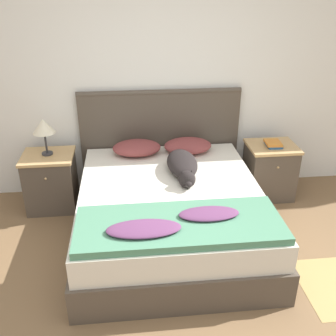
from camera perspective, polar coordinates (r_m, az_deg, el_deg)
ground_plane at (r=3.01m, az=2.36°, el=-22.00°), size 16.00×16.00×0.00m
wall_back at (r=4.23m, az=-1.55°, el=13.08°), size 9.00×0.06×2.55m
bed at (r=3.64m, az=0.33°, el=-6.61°), size 1.66×1.94×0.54m
headboard at (r=4.37m, az=-1.12°, el=4.23°), size 1.74×0.06×1.16m
nightstand_left at (r=4.28m, az=-16.60°, el=-1.84°), size 0.52×0.46×0.60m
nightstand_right at (r=4.47m, az=14.49°, el=-0.33°), size 0.52×0.46×0.60m
pillow_left at (r=4.13m, az=-4.56°, el=2.94°), size 0.50×0.34×0.15m
pillow_right at (r=4.17m, az=2.89°, el=3.26°), size 0.50×0.34×0.15m
quilt at (r=2.95m, az=1.48°, el=-8.20°), size 1.55×0.59×0.10m
dog at (r=3.73m, az=2.15°, el=0.43°), size 0.29×0.79×0.17m
book_stack at (r=4.31m, az=15.02°, el=3.41°), size 0.17×0.20×0.05m
table_lamp at (r=4.06m, az=-17.63°, el=5.67°), size 0.22×0.22×0.37m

